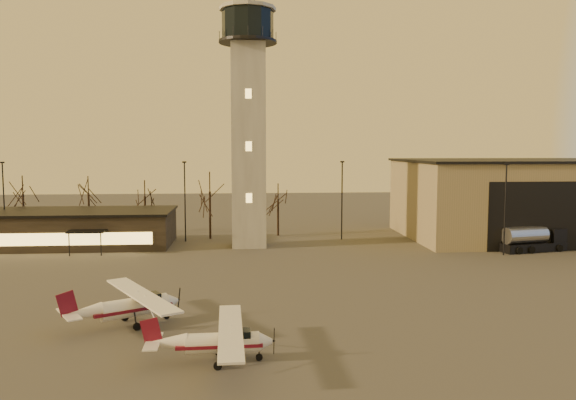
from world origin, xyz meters
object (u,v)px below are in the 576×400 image
(control_tower, at_px, (248,110))
(terminal, at_px, (67,228))
(cessna_rear, at_px, (137,310))
(fuel_truck, at_px, (533,241))
(cessna_front, at_px, (225,346))
(hangar, at_px, (522,199))

(control_tower, relative_size, terminal, 1.28)
(cessna_rear, bearing_deg, fuel_truck, 0.75)
(cessna_front, xyz_separation_m, fuel_truck, (34.09, 30.84, 0.23))
(cessna_front, height_order, fuel_truck, fuel_truck)
(control_tower, xyz_separation_m, cessna_rear, (-7.84, -29.71, -15.31))
(control_tower, height_order, terminal, control_tower)
(control_tower, distance_m, hangar, 37.90)
(cessna_front, height_order, cessna_rear, cessna_rear)
(terminal, bearing_deg, control_tower, -5.15)
(control_tower, distance_m, terminal, 26.24)
(hangar, bearing_deg, cessna_rear, -142.46)
(control_tower, bearing_deg, fuel_truck, -10.51)
(hangar, xyz_separation_m, cessna_front, (-37.73, -40.82, -4.24))
(terminal, height_order, fuel_truck, terminal)
(control_tower, bearing_deg, cessna_rear, -104.78)
(control_tower, xyz_separation_m, terminal, (-21.99, 1.98, -14.17))
(control_tower, bearing_deg, cessna_front, -92.69)
(hangar, height_order, terminal, hangar)
(terminal, xyz_separation_m, cessna_front, (20.27, -38.83, -1.25))
(cessna_rear, distance_m, fuel_truck, 46.67)
(hangar, distance_m, terminal, 58.11)
(control_tower, distance_m, cessna_front, 39.98)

